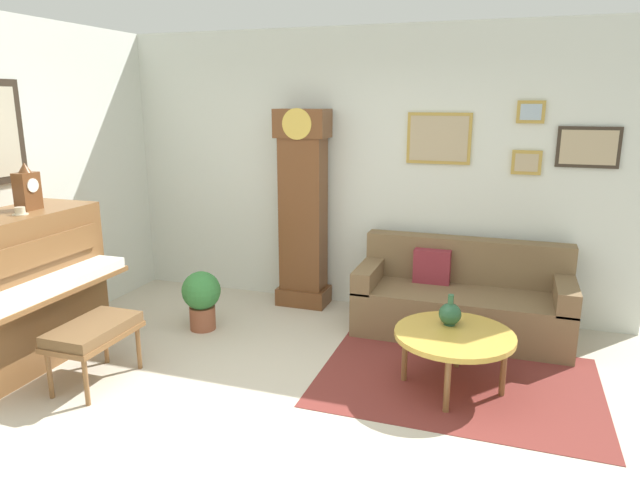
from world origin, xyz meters
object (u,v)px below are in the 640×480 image
Objects in this scene: couch at (462,300)px; green_jug at (450,314)px; piano at (15,291)px; teacup at (20,212)px; grandfather_clock at (303,214)px; potted_plant at (202,296)px; piano_bench at (94,333)px; mantel_clock at (27,189)px; coffee_table at (454,337)px.

couch is 7.92× the size of green_jug.
piano is 12.41× the size of teacup.
grandfather_clock is 1.33m from potted_plant.
mantel_clock is (-0.78, 0.30, 1.01)m from piano_bench.
coffee_table is at bearing 8.24° from mantel_clock.
piano_bench is at bearing -9.25° from teacup.
piano is at bearing -128.81° from grandfather_clock.
grandfather_clock is 1.07× the size of couch.
green_jug is at bearing 20.22° from piano_bench.
mantel_clock is at bearing -171.76° from coffee_table.
piano is 1.64× the size of coffee_table.
green_jug is at bearing 10.83° from mantel_clock.
piano_bench is 1.31m from mantel_clock.
teacup is at bearing -168.33° from coffee_table.
couch is at bearing 29.05° from piano.
green_jug is (3.30, 0.63, -0.89)m from mantel_clock.
green_jug is (2.52, 0.93, 0.12)m from piano_bench.
piano is 3.41m from green_jug.
mantel_clock is at bearing 117.49° from teacup.
mantel_clock is (-1.67, -1.84, 0.45)m from grandfather_clock.
grandfather_clock is at bearing 51.19° from piano.
teacup is at bearing -165.67° from green_jug.
potted_plant is (1.00, 0.88, -1.09)m from mantel_clock.
piano_bench is 0.80× the size of coffee_table.
piano_bench is 2.38m from grandfather_clock.
teacup reaches higher than couch.
coffee_table is 3.53m from mantel_clock.
piano is 0.65m from teacup.
mantel_clock is 0.26m from teacup.
mantel_clock is at bearing -132.20° from grandfather_clock.
potted_plant is (0.91, 1.07, -0.95)m from teacup.
teacup reaches higher than piano_bench.
piano_bench is 1.84× the size of mantel_clock.
teacup is 3.38m from green_jug.
coffee_table is 0.20m from green_jug.
couch is 16.38× the size of teacup.
piano_bench reaches higher than coffee_table.
couch is at bearing 17.33° from potted_plant.
grandfather_clock is 2.58m from teacup.
couch is at bearing 29.12° from teacup.
potted_plant is at bearing 170.38° from coffee_table.
potted_plant is at bearing 48.07° from piano.
couch reaches higher than piano_bench.
piano_bench is 1.21m from potted_plant.
potted_plant is (-2.31, -0.72, 0.01)m from couch.
grandfather_clock is 2.52m from mantel_clock.
couch reaches higher than potted_plant.
coffee_table is at bearing 16.92° from piano_bench.
couch is at bearing 36.88° from piano_bench.
piano is at bearing -131.93° from potted_plant.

